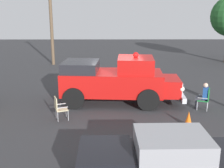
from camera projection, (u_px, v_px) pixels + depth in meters
The scene contains 9 objects.
ground_plane at pixel (116, 101), 14.59m from camera, with size 60.00×60.00×0.00m, color #333335.
vintage_fire_truck at pixel (117, 80), 13.99m from camera, with size 2.67×6.08×2.59m.
classic_hot_rod at pixel (158, 160), 7.47m from camera, with size 1.97×4.39×1.46m.
lawn_chair_near_truck at pixel (206, 98), 13.17m from camera, with size 0.64×0.64×1.02m.
lawn_chair_by_car at pixel (148, 78), 16.77m from camera, with size 0.68×0.68×1.02m.
lawn_chair_spare at pixel (59, 107), 11.95m from camera, with size 0.64×0.64×1.02m.
spectator_seated at pixel (203, 95), 13.20m from camera, with size 0.55×0.63×1.29m.
utility_pole at pixel (51, 23), 23.19m from camera, with size 0.90×1.56×6.57m.
traffic_cone at pixel (189, 119), 11.36m from camera, with size 0.40×0.40×0.64m.
Camera 1 is at (13.87, -0.32, 4.62)m, focal length 45.30 mm.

